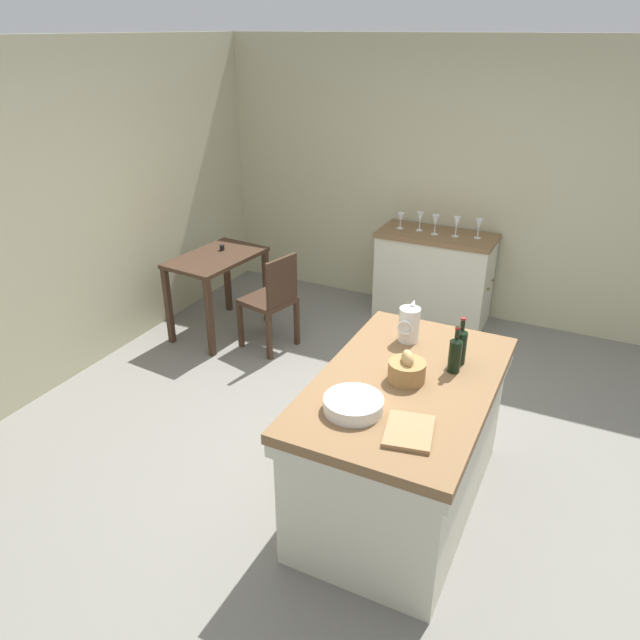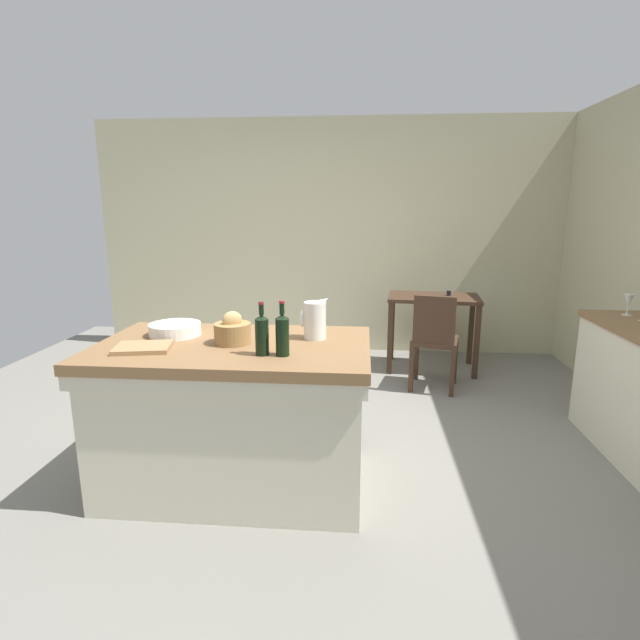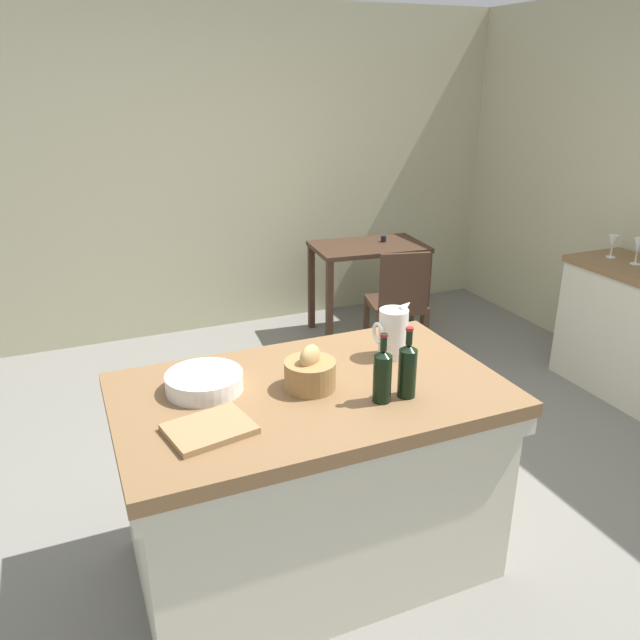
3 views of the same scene
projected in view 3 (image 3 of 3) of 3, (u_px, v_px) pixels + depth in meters
ground_plane at (346, 489)px, 3.33m from camera, size 6.76×6.76×0.00m
wall_back at (212, 174)px, 5.08m from camera, size 5.32×0.12×2.60m
island_table at (311, 472)px, 2.68m from camera, size 1.56×0.94×0.88m
writing_desk at (368, 260)px, 5.12m from camera, size 0.95×0.64×0.82m
wooden_chair at (398, 302)px, 4.62m from camera, size 0.48×0.48×0.89m
pitcher at (393, 332)px, 2.78m from camera, size 0.17×0.13×0.26m
wash_bowl at (204, 382)px, 2.50m from camera, size 0.31×0.31×0.07m
bread_basket at (310, 373)px, 2.51m from camera, size 0.21×0.21×0.19m
cutting_board at (209, 429)px, 2.22m from camera, size 0.33×0.28×0.02m
wine_bottle_dark at (407, 369)px, 2.42m from camera, size 0.07×0.07×0.29m
wine_bottle_amber at (382, 374)px, 2.39m from camera, size 0.07×0.07×0.28m
wine_glass_right at (638, 246)px, 4.11m from camera, size 0.07×0.07×0.18m
wine_glass_far_right at (613, 242)px, 4.27m from camera, size 0.07×0.07×0.15m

